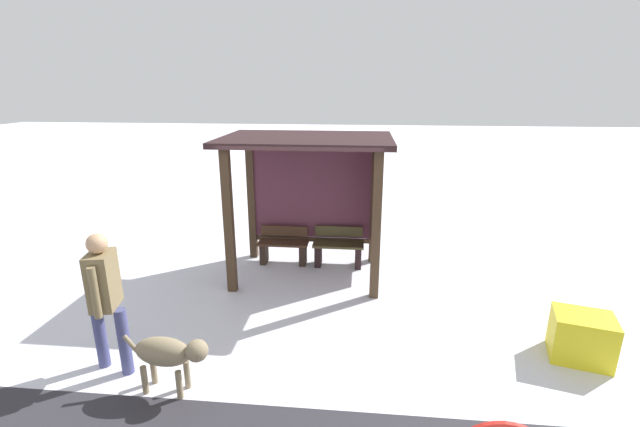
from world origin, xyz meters
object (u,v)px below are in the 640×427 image
object	(u,v)px
bench_left_inside	(283,247)
grit_bin	(581,337)
bus_shelter	(315,174)
bench_center_inside	(338,249)
dog	(169,353)
person_walking	(105,293)

from	to	relation	value
bench_left_inside	grit_bin	size ratio (longest dim) A/B	1.39
bus_shelter	bench_center_inside	distance (m)	1.58
bus_shelter	dog	world-z (taller)	bus_shelter
bench_center_inside	dog	bearing A→B (deg)	-114.16
bench_center_inside	grit_bin	bearing A→B (deg)	-39.26
person_walking	grit_bin	bearing A→B (deg)	7.76
bench_left_inside	bench_center_inside	bearing A→B (deg)	-0.01
bench_center_inside	dog	world-z (taller)	bench_center_inside
bench_left_inside	bench_center_inside	distance (m)	1.07
bench_left_inside	person_walking	xyz separation A→B (m)	(-1.48, -3.44, 0.71)
bench_left_inside	person_walking	bearing A→B (deg)	-113.28
dog	bench_center_inside	bearing A→B (deg)	65.84
bench_center_inside	grit_bin	world-z (taller)	bench_center_inside
bus_shelter	bench_center_inside	world-z (taller)	bus_shelter
bus_shelter	grit_bin	distance (m)	4.65
person_walking	grit_bin	size ratio (longest dim) A/B	2.54
bench_center_inside	grit_bin	distance (m)	4.19
bench_left_inside	grit_bin	xyz separation A→B (m)	(4.32, -2.65, -0.02)
bench_center_inside	dog	distance (m)	4.13
bus_shelter	bench_center_inside	xyz separation A→B (m)	(0.42, 0.24, -1.51)
bench_left_inside	grit_bin	world-z (taller)	bench_left_inside
bench_left_inside	person_walking	size ratio (longest dim) A/B	0.55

